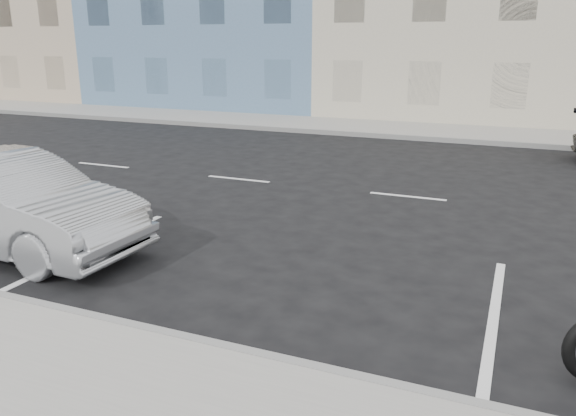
{
  "coord_description": "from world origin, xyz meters",
  "views": [
    {
      "loc": [
        0.06,
        -11.47,
        3.16
      ],
      "look_at": [
        -2.97,
        -4.21,
        0.8
      ],
      "focal_mm": 35.0,
      "sensor_mm": 36.0,
      "label": 1
    }
  ],
  "objects": [
    {
      "name": "sedan_silver",
      "position": [
        -7.1,
        -5.49,
        0.74
      ],
      "size": [
        4.59,
        1.8,
        1.49
      ],
      "primitive_type": "imported",
      "rotation": [
        0.0,
        0.0,
        1.52
      ],
      "color": "#9C9EA3",
      "rests_on": "ground"
    },
    {
      "name": "sidewalk_far",
      "position": [
        -5.0,
        8.7,
        0.07
      ],
      "size": [
        80.0,
        3.4,
        0.15
      ],
      "primitive_type": "cube",
      "color": "gray",
      "rests_on": "ground"
    },
    {
      "name": "curb_near",
      "position": [
        -5.0,
        -7.0,
        0.08
      ],
      "size": [
        80.0,
        0.12,
        0.16
      ],
      "primitive_type": "cube",
      "color": "gray",
      "rests_on": "ground"
    },
    {
      "name": "ground",
      "position": [
        0.0,
        0.0,
        0.0
      ],
      "size": [
        120.0,
        120.0,
        0.0
      ],
      "primitive_type": "plane",
      "color": "black",
      "rests_on": "ground"
    },
    {
      "name": "curb_far",
      "position": [
        -5.0,
        7.0,
        0.08
      ],
      "size": [
        80.0,
        0.12,
        0.16
      ],
      "primitive_type": "cube",
      "color": "gray",
      "rests_on": "ground"
    }
  ]
}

